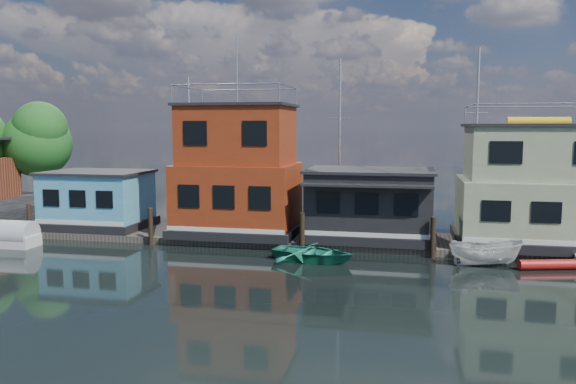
% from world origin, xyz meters
% --- Properties ---
extents(ground, '(160.00, 160.00, 0.00)m').
position_xyz_m(ground, '(0.00, 0.00, 0.00)').
color(ground, black).
rests_on(ground, ground).
extents(dock, '(48.00, 5.00, 0.40)m').
position_xyz_m(dock, '(0.00, 12.00, 0.20)').
color(dock, '#595147').
rests_on(dock, ground).
extents(houseboat_blue, '(6.40, 4.90, 3.66)m').
position_xyz_m(houseboat_blue, '(-18.00, 12.00, 2.21)').
color(houseboat_blue, black).
rests_on(houseboat_blue, dock).
extents(houseboat_red, '(7.40, 5.90, 11.86)m').
position_xyz_m(houseboat_red, '(-8.50, 12.00, 4.10)').
color(houseboat_red, black).
rests_on(houseboat_red, dock).
extents(houseboat_dark, '(7.40, 6.10, 4.06)m').
position_xyz_m(houseboat_dark, '(-0.50, 11.98, 2.42)').
color(houseboat_dark, black).
rests_on(houseboat_dark, dock).
extents(houseboat_green, '(8.40, 5.90, 7.03)m').
position_xyz_m(houseboat_green, '(8.50, 12.00, 3.55)').
color(houseboat_green, black).
rests_on(houseboat_green, dock).
extents(pilings, '(42.28, 0.28, 2.20)m').
position_xyz_m(pilings, '(-0.33, 9.20, 1.10)').
color(pilings, '#2D2116').
rests_on(pilings, ground).
extents(background_masts, '(36.40, 0.16, 12.00)m').
position_xyz_m(background_masts, '(4.76, 18.00, 5.55)').
color(background_masts, silver).
rests_on(background_masts, ground).
extents(tarp_runabout, '(4.06, 1.69, 1.63)m').
position_xyz_m(tarp_runabout, '(-21.30, 7.19, 0.61)').
color(tarp_runabout, silver).
rests_on(tarp_runabout, ground).
extents(red_kayak, '(3.43, 1.35, 0.50)m').
position_xyz_m(red_kayak, '(8.65, 7.95, 0.25)').
color(red_kayak, red).
rests_on(red_kayak, ground).
extents(motorboat, '(3.67, 1.67, 1.38)m').
position_xyz_m(motorboat, '(5.51, 7.98, 0.69)').
color(motorboat, silver).
rests_on(motorboat, ground).
extents(dinghy_teal, '(4.81, 3.85, 0.89)m').
position_xyz_m(dinghy_teal, '(-3.06, 7.23, 0.44)').
color(dinghy_teal, '#268C6E').
rests_on(dinghy_teal, ground).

